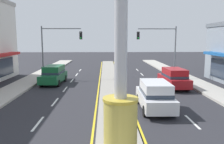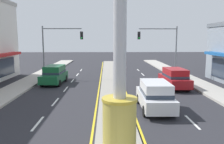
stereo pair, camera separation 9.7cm
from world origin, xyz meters
name	(u,v)px [view 2 (the right image)]	position (x,y,z in m)	size (l,w,h in m)	color
median_strip	(112,88)	(0.00, 18.00, 0.07)	(2.09, 52.00, 0.14)	gray
sidewalk_left	(7,93)	(-8.93, 16.00, 0.09)	(2.58, 60.00, 0.18)	#ADA89E
sidewalk_right	(215,92)	(8.93, 16.00, 0.09)	(2.58, 60.00, 0.18)	#ADA89E
lane_markings	(112,92)	(0.00, 16.65, 0.00)	(8.83, 52.00, 0.01)	silver
district_sign	(120,52)	(0.00, 5.62, 4.17)	(7.25, 1.41, 8.37)	gold
traffic_light_left_side	(58,43)	(-6.28, 24.35, 4.25)	(4.86, 0.46, 6.20)	slate
traffic_light_right_side	(162,43)	(6.28, 24.63, 4.25)	(4.86, 0.46, 6.20)	slate
suv_far_right_lane	(54,74)	(-5.99, 20.73, 0.98)	(2.16, 4.70, 1.90)	#14562D
suv_near_left_lane	(175,78)	(6.00, 18.18, 0.98)	(2.09, 4.66, 1.90)	maroon
suv_mid_left_lane	(155,95)	(2.69, 11.51, 0.98)	(2.00, 4.62, 1.90)	silver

